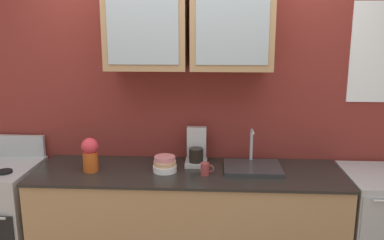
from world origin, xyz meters
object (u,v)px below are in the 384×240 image
(bowl_stack, at_px, (165,164))
(dishwasher, at_px, (380,231))
(sink_faucet, at_px, (252,167))
(coffee_maker, at_px, (196,151))
(vase, at_px, (90,154))
(stove_range, at_px, (2,220))
(cup_near_sink, at_px, (205,169))

(bowl_stack, xyz_separation_m, dishwasher, (1.63, 0.01, -0.51))
(dishwasher, bearing_deg, sink_faucet, 176.11)
(coffee_maker, bearing_deg, vase, -164.28)
(stove_range, bearing_deg, vase, -3.26)
(bowl_stack, relative_size, coffee_maker, 0.62)
(sink_faucet, xyz_separation_m, coffee_maker, (-0.43, 0.12, 0.09))
(coffee_maker, bearing_deg, bowl_stack, -139.59)
(bowl_stack, height_order, coffee_maker, coffee_maker)
(bowl_stack, bearing_deg, dishwasher, 0.45)
(stove_range, bearing_deg, cup_near_sink, -2.75)
(stove_range, distance_m, coffee_maker, 1.66)
(bowl_stack, distance_m, dishwasher, 1.71)
(stove_range, distance_m, cup_near_sink, 1.70)
(bowl_stack, xyz_separation_m, vase, (-0.56, -0.03, 0.08))
(vase, bearing_deg, coffee_maker, 15.72)
(dishwasher, height_order, coffee_maker, coffee_maker)
(bowl_stack, height_order, cup_near_sink, bowl_stack)
(bowl_stack, relative_size, dishwasher, 0.20)
(stove_range, height_order, sink_faucet, sink_faucet)
(vase, height_order, coffee_maker, coffee_maker)
(cup_near_sink, xyz_separation_m, coffee_maker, (-0.08, 0.26, 0.06))
(cup_near_sink, bearing_deg, dishwasher, 3.18)
(vase, distance_m, cup_near_sink, 0.87)
(vase, relative_size, coffee_maker, 0.89)
(coffee_maker, bearing_deg, sink_faucet, -14.94)
(stove_range, xyz_separation_m, dishwasher, (2.96, -0.00, -0.01))
(stove_range, bearing_deg, sink_faucet, 1.79)
(coffee_maker, bearing_deg, cup_near_sink, -73.32)
(bowl_stack, distance_m, cup_near_sink, 0.31)
(sink_faucet, distance_m, dishwasher, 1.08)
(dishwasher, bearing_deg, coffee_maker, 172.63)
(sink_faucet, xyz_separation_m, cup_near_sink, (-0.36, -0.14, 0.02))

